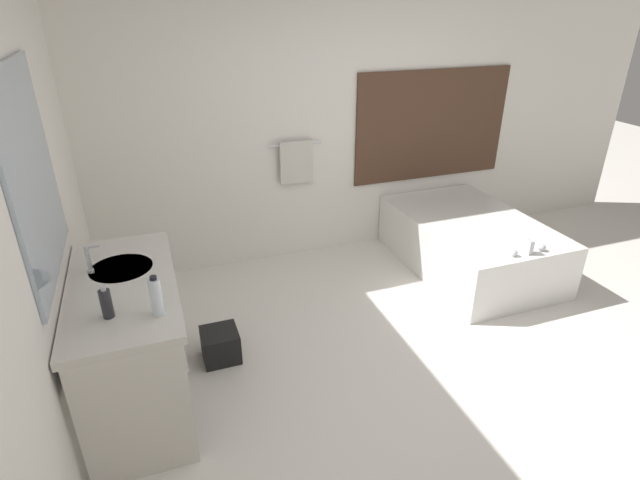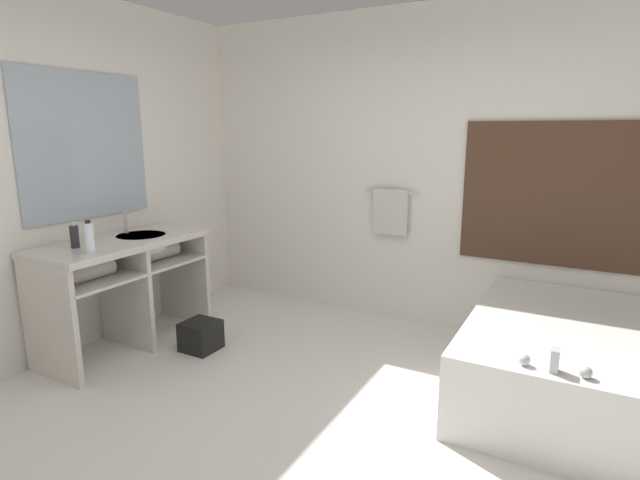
{
  "view_description": "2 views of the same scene",
  "coord_description": "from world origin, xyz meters",
  "px_view_note": "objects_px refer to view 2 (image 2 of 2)",
  "views": [
    {
      "loc": [
        -1.64,
        -2.21,
        2.38
      ],
      "look_at": [
        -0.49,
        0.96,
        0.74
      ],
      "focal_mm": 28.0,
      "sensor_mm": 36.0,
      "label": 1
    },
    {
      "loc": [
        1.24,
        -1.97,
        1.69
      ],
      "look_at": [
        -0.48,
        1.19,
        0.89
      ],
      "focal_mm": 28.0,
      "sensor_mm": 36.0,
      "label": 2
    }
  ],
  "objects_px": {
    "soap_dispenser": "(74,236)",
    "bathtub": "(559,356)",
    "water_bottle_1": "(89,238)",
    "waste_bin": "(201,336)"
  },
  "relations": [
    {
      "from": "soap_dispenser",
      "to": "bathtub",
      "type": "bearing_deg",
      "value": 19.86
    },
    {
      "from": "bathtub",
      "to": "soap_dispenser",
      "type": "distance_m",
      "value": 3.38
    },
    {
      "from": "bathtub",
      "to": "soap_dispenser",
      "type": "bearing_deg",
      "value": -160.14
    },
    {
      "from": "soap_dispenser",
      "to": "waste_bin",
      "type": "distance_m",
      "value": 1.18
    },
    {
      "from": "soap_dispenser",
      "to": "water_bottle_1",
      "type": "bearing_deg",
      "value": -14.64
    },
    {
      "from": "water_bottle_1",
      "to": "soap_dispenser",
      "type": "bearing_deg",
      "value": 165.36
    },
    {
      "from": "bathtub",
      "to": "water_bottle_1",
      "type": "bearing_deg",
      "value": -157.45
    },
    {
      "from": "water_bottle_1",
      "to": "soap_dispenser",
      "type": "height_order",
      "value": "water_bottle_1"
    },
    {
      "from": "waste_bin",
      "to": "bathtub",
      "type": "bearing_deg",
      "value": 12.75
    },
    {
      "from": "bathtub",
      "to": "water_bottle_1",
      "type": "xyz_separation_m",
      "value": [
        -2.86,
        -1.19,
        0.7
      ]
    }
  ]
}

